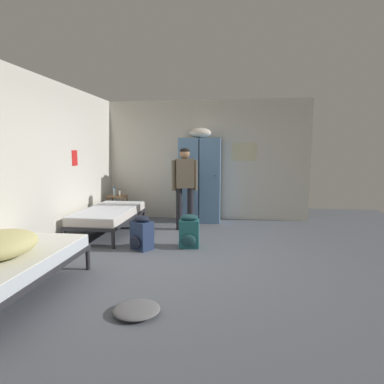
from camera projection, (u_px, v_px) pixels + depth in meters
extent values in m
plane|color=#565B66|center=(190.00, 257.00, 4.90)|extent=(8.86, 8.86, 0.00)
cube|color=beige|center=(206.00, 160.00, 7.48)|extent=(4.63, 0.06, 2.71)
cube|color=beige|center=(43.00, 166.00, 5.02)|extent=(0.06, 5.54, 2.71)
cube|color=beige|center=(244.00, 152.00, 7.31)|extent=(0.55, 0.01, 0.40)
cube|color=red|center=(75.00, 158.00, 5.95)|extent=(0.01, 0.20, 0.28)
cube|color=#5B84B2|center=(190.00, 180.00, 7.27)|extent=(0.44, 0.52, 1.85)
cylinder|color=black|center=(194.00, 176.00, 6.97)|extent=(0.02, 0.03, 0.02)
cube|color=#5B84B2|center=(210.00, 180.00, 7.21)|extent=(0.44, 0.52, 1.85)
cylinder|color=black|center=(215.00, 176.00, 6.91)|extent=(0.02, 0.03, 0.02)
ellipsoid|color=beige|center=(200.00, 133.00, 7.11)|extent=(0.48, 0.36, 0.22)
cylinder|color=brown|center=(108.00, 209.00, 7.28)|extent=(0.03, 0.03, 0.55)
cylinder|color=brown|center=(123.00, 210.00, 7.23)|extent=(0.03, 0.03, 0.55)
cylinder|color=brown|center=(113.00, 207.00, 7.54)|extent=(0.03, 0.03, 0.55)
cylinder|color=brown|center=(127.00, 208.00, 7.50)|extent=(0.03, 0.03, 0.55)
cube|color=brown|center=(118.00, 212.00, 7.40)|extent=(0.38, 0.30, 0.02)
cube|color=brown|center=(118.00, 196.00, 7.35)|extent=(0.38, 0.30, 0.02)
cylinder|color=#28282D|center=(64.00, 239.00, 5.39)|extent=(0.06, 0.06, 0.28)
cylinder|color=#28282D|center=(113.00, 240.00, 5.29)|extent=(0.06, 0.06, 0.28)
cylinder|color=#28282D|center=(107.00, 216.00, 7.20)|extent=(0.06, 0.06, 0.28)
cylinder|color=#28282D|center=(144.00, 217.00, 7.10)|extent=(0.06, 0.06, 0.28)
cube|color=#28282D|center=(109.00, 218.00, 6.22)|extent=(0.90, 1.90, 0.06)
cube|color=silver|center=(109.00, 213.00, 6.21)|extent=(0.87, 1.84, 0.14)
cube|color=silver|center=(109.00, 209.00, 6.20)|extent=(0.86, 1.82, 0.01)
cylinder|color=#28282D|center=(30.00, 257.00, 4.48)|extent=(0.06, 0.06, 0.28)
cylinder|color=#28282D|center=(88.00, 259.00, 4.37)|extent=(0.06, 0.06, 0.28)
cube|color=#28282D|center=(12.00, 271.00, 3.50)|extent=(0.90, 1.90, 0.06)
cube|color=silver|center=(12.00, 262.00, 3.49)|extent=(0.87, 1.84, 0.14)
cube|color=white|center=(11.00, 255.00, 3.48)|extent=(0.86, 1.82, 0.01)
ellipsoid|color=#D1C67F|center=(1.00, 244.00, 3.39)|extent=(0.67, 0.79, 0.27)
cylinder|color=black|center=(190.00, 209.00, 6.55)|extent=(0.12, 0.12, 0.85)
cylinder|color=black|center=(179.00, 209.00, 6.52)|extent=(0.12, 0.12, 0.85)
cube|color=brown|center=(185.00, 173.00, 6.44)|extent=(0.39, 0.30, 0.58)
cylinder|color=brown|center=(195.00, 175.00, 6.48)|extent=(0.08, 0.08, 0.60)
cylinder|color=brown|center=(174.00, 176.00, 6.42)|extent=(0.08, 0.08, 0.60)
sphere|color=#936B4C|center=(185.00, 154.00, 6.39)|extent=(0.21, 0.21, 0.21)
ellipsoid|color=black|center=(185.00, 151.00, 6.39)|extent=(0.20, 0.20, 0.11)
cylinder|color=#B2DBEA|center=(114.00, 192.00, 7.37)|extent=(0.06, 0.06, 0.16)
cylinder|color=#2666B2|center=(114.00, 188.00, 7.36)|extent=(0.03, 0.03, 0.03)
cylinder|color=white|center=(120.00, 193.00, 7.29)|extent=(0.05, 0.05, 0.13)
cylinder|color=black|center=(120.00, 189.00, 7.28)|extent=(0.03, 0.03, 0.02)
cube|color=#23666B|center=(189.00, 233.00, 5.37)|extent=(0.33, 0.26, 0.46)
ellipsoid|color=#193D42|center=(189.00, 241.00, 5.23)|extent=(0.24, 0.09, 0.20)
ellipsoid|color=#193D42|center=(189.00, 217.00, 5.33)|extent=(0.30, 0.23, 0.10)
cube|color=black|center=(185.00, 230.00, 5.51)|extent=(0.05, 0.03, 0.32)
cube|color=black|center=(195.00, 230.00, 5.50)|extent=(0.05, 0.03, 0.32)
cube|color=navy|center=(142.00, 235.00, 5.26)|extent=(0.40, 0.38, 0.46)
ellipsoid|color=black|center=(135.00, 242.00, 5.16)|extent=(0.24, 0.20, 0.20)
ellipsoid|color=black|center=(142.00, 219.00, 5.22)|extent=(0.36, 0.34, 0.10)
cube|color=black|center=(145.00, 231.00, 5.41)|extent=(0.05, 0.05, 0.32)
cube|color=black|center=(152.00, 233.00, 5.30)|extent=(0.05, 0.05, 0.32)
ellipsoid|color=slate|center=(137.00, 310.00, 3.21)|extent=(0.47, 0.45, 0.08)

